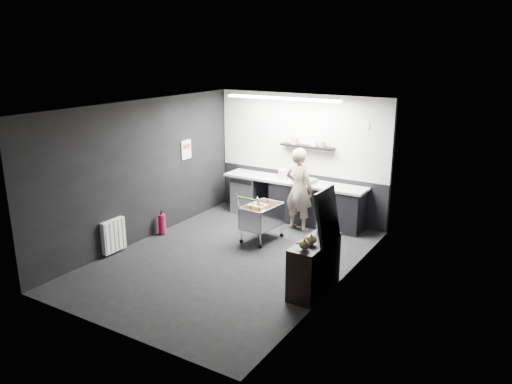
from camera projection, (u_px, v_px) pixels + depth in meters
The scene contains 22 objects.
floor at pixel (230, 259), 8.88m from camera, with size 5.50×5.50×0.00m, color black.
ceiling at pixel (228, 106), 8.13m from camera, with size 5.50×5.50×0.00m, color white.
wall_back at pixel (301, 157), 10.76m from camera, with size 5.50×5.50×0.00m, color black.
wall_front at pixel (106, 236), 6.25m from camera, with size 5.50×5.50×0.00m, color black.
wall_left at pixel (143, 171), 9.50m from camera, with size 5.50×5.50×0.00m, color black.
wall_right at pixel (339, 205), 7.51m from camera, with size 5.50×5.50×0.00m, color black.
kitchen_wall_panel at pixel (301, 134), 10.60m from camera, with size 3.95×0.02×1.70m, color #B9B9B4.
dado_panel at pixel (300, 195), 10.98m from camera, with size 3.95×0.02×1.00m, color black.
floating_shelf at pixel (307, 146), 10.48m from camera, with size 1.20×0.22×0.04m, color black.
wall_clock at pixel (365, 125), 9.81m from camera, with size 0.20×0.20×0.03m, color silver.
poster at pixel (186, 150), 10.50m from camera, with size 0.02×0.30×0.40m, color silver.
poster_red_band at pixel (186, 146), 10.48m from camera, with size 0.01×0.22×0.10m, color red.
radiator at pixel (113, 236), 9.01m from camera, with size 0.10×0.50×0.60m, color silver.
ceiling_strip at pixel (282, 98), 9.65m from camera, with size 2.40×0.20×0.04m, color white.
prep_counter at pixel (299, 201), 10.67m from camera, with size 3.20×0.61×0.90m.
person at pixel (299, 189), 10.08m from camera, with size 0.63×0.41×1.72m, color beige.
shopping_cart at pixel (262, 218), 9.62m from camera, with size 0.59×0.92×0.97m.
sideboard at pixel (316, 259), 7.60m from camera, with size 0.47×1.10×1.64m.
fire_extinguisher at pixel (162, 223), 9.98m from camera, with size 0.15×0.15×0.49m.
cardboard_box at pixel (304, 181), 10.42m from camera, with size 0.44×0.33×0.09m, color olive.
pink_tub at pixel (283, 174), 10.72m from camera, with size 0.20×0.20×0.20m, color beige.
white_container at pixel (294, 177), 10.53m from camera, with size 0.21×0.16×0.18m, color silver.
Camera 1 is at (4.65, -6.76, 3.64)m, focal length 35.00 mm.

